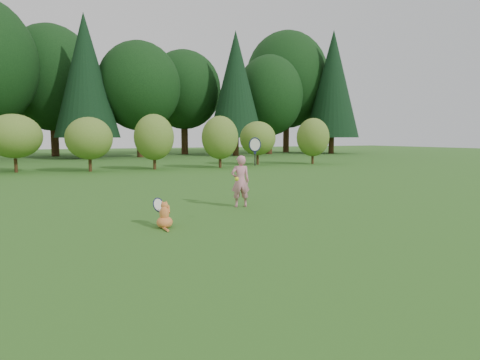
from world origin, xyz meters
name	(u,v)px	position (x,y,z in m)	size (l,w,h in m)	color
ground	(249,223)	(0.00, 0.00, 0.00)	(100.00, 100.00, 0.00)	#225818
shrub_row	(126,140)	(0.00, 13.00, 1.40)	(28.00, 3.00, 2.80)	#527223
woodland_backdrop	(98,49)	(0.00, 23.00, 7.50)	(48.00, 10.00, 15.00)	black
child	(241,180)	(0.60, 1.61, 0.60)	(0.66, 0.38, 1.72)	pink
cat	(164,214)	(-1.47, 0.30, 0.24)	(0.46, 0.71, 0.62)	#CB4B27
tennis_ball	(237,179)	(-0.16, 0.16, 0.80)	(0.08, 0.08, 0.08)	gold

